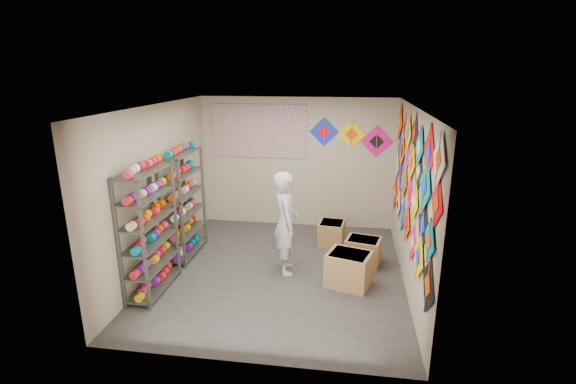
% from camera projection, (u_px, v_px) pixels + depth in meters
% --- Properties ---
extents(ground, '(4.50, 4.50, 0.00)m').
position_uv_depth(ground, '(279.00, 272.00, 6.91)').
color(ground, '#322E2B').
extents(room_walls, '(4.50, 4.50, 4.50)m').
position_uv_depth(room_walls, '(279.00, 176.00, 6.44)').
color(room_walls, tan).
rests_on(room_walls, ground).
extents(shelf_rack_front, '(0.40, 1.10, 1.90)m').
position_uv_depth(shelf_rack_front, '(149.00, 232.00, 6.08)').
color(shelf_rack_front, '#4C5147').
rests_on(shelf_rack_front, ground).
extents(shelf_rack_back, '(0.40, 1.10, 1.90)m').
position_uv_depth(shelf_rack_back, '(183.00, 204.00, 7.31)').
color(shelf_rack_back, '#4C5147').
rests_on(shelf_rack_back, ground).
extents(string_spools, '(0.12, 2.36, 0.12)m').
position_uv_depth(string_spools, '(167.00, 211.00, 6.67)').
color(string_spools, '#FA2853').
rests_on(string_spools, ground).
extents(kite_wall_display, '(0.05, 4.34, 2.08)m').
position_uv_depth(kite_wall_display, '(411.00, 181.00, 6.15)').
color(kite_wall_display, black).
rests_on(kite_wall_display, room_walls).
extents(back_wall_kites, '(1.67, 0.02, 0.79)m').
position_uv_depth(back_wall_kites, '(352.00, 136.00, 8.33)').
color(back_wall_kites, '#1229CA').
rests_on(back_wall_kites, room_walls).
extents(poster, '(2.00, 0.01, 1.10)m').
position_uv_depth(poster, '(258.00, 131.00, 8.57)').
color(poster, '#5E4FAB').
rests_on(poster, room_walls).
extents(shopkeeper, '(0.84, 0.74, 1.70)m').
position_uv_depth(shopkeeper, '(286.00, 223.00, 6.71)').
color(shopkeeper, beige).
rests_on(shopkeeper, ground).
extents(carton_a, '(0.77, 0.70, 0.53)m').
position_uv_depth(carton_a, '(349.00, 269.00, 6.42)').
color(carton_a, olive).
rests_on(carton_a, ground).
extents(carton_b, '(0.66, 0.58, 0.46)m').
position_uv_depth(carton_b, '(363.00, 251.00, 7.13)').
color(carton_b, olive).
rests_on(carton_b, ground).
extents(carton_c, '(0.52, 0.56, 0.45)m').
position_uv_depth(carton_c, '(331.00, 233.00, 7.94)').
color(carton_c, olive).
rests_on(carton_c, ground).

